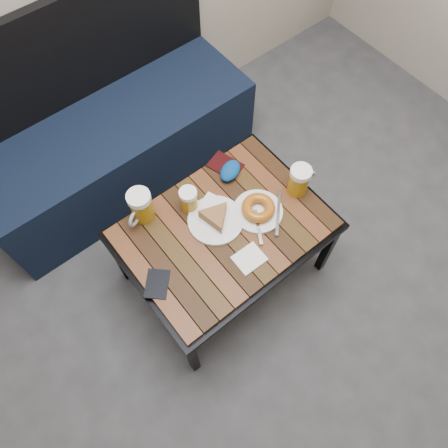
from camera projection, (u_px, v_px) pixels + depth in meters
room_shell at (356, 51)px, 0.42m from camera, size 4.00×4.00×4.00m
bench at (115, 142)px, 2.23m from camera, size 1.40×0.50×0.95m
cafe_table at (224, 232)px, 1.81m from camera, size 0.84×0.62×0.47m
beer_mug_left at (141, 206)px, 1.73m from camera, size 0.15×0.12×0.15m
beer_mug_centre at (189, 199)px, 1.77m from camera, size 0.11×0.10×0.12m
beer_mug_right at (300, 180)px, 1.80m from camera, size 0.13×0.10×0.14m
plate_pie at (216, 218)px, 1.76m from camera, size 0.23×0.23×0.06m
plate_bagel at (258, 209)px, 1.79m from camera, size 0.24×0.24×0.06m
napkin_left at (213, 209)px, 1.81m from camera, size 0.16×0.16×0.01m
napkin_right at (249, 259)px, 1.70m from camera, size 0.12×0.10×0.01m
passport_navy at (157, 284)px, 1.66m from camera, size 0.14×0.14×0.01m
passport_burgundy at (225, 165)px, 1.91m from camera, size 0.14×0.16×0.01m
knit_pouch at (230, 171)px, 1.87m from camera, size 0.14×0.12×0.05m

